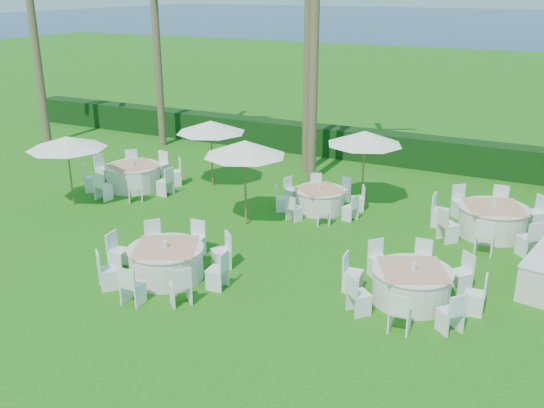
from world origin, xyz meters
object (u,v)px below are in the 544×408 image
Objects in this scene: umbrella_a at (67,143)px; umbrella_c at (211,127)px; banquet_table_c at (412,285)px; banquet_table_e at (320,199)px; banquet_table_d at (133,176)px; umbrella_d at (365,138)px; umbrella_b at (245,148)px; banquet_table_f at (493,220)px; banquet_table_b at (166,261)px.

umbrella_c is (3.03, 3.70, 0.07)m from umbrella_a.
banquet_table_c reaches higher than banquet_table_e.
banquet_table_d is 1.35× the size of umbrella_d.
umbrella_a reaches higher than banquet_table_d.
umbrella_b reaches higher than banquet_table_e.
banquet_table_d reaches higher than banquet_table_e.
banquet_table_f reaches higher than banquet_table_c.
umbrella_b is 4.05m from umbrella_d.
banquet_table_d is at bearing 166.41° from umbrella_b.
umbrella_a is 4.78m from umbrella_c.
banquet_table_d is 3.26m from umbrella_c.
banquet_table_c is 1.28× the size of umbrella_d.
umbrella_b reaches higher than umbrella_c.
umbrella_d reaches higher than umbrella_c.
banquet_table_f is at bearing 20.20° from umbrella_b.
banquet_table_c is 1.14× the size of banquet_table_e.
umbrella_b reaches higher than umbrella_d.
umbrella_b is 1.05× the size of umbrella_d.
banquet_table_b is 9.29m from banquet_table_f.
banquet_table_f reaches higher than banquet_table_e.
banquet_table_d is at bearing -172.90° from banquet_table_e.
banquet_table_d is at bearing 134.81° from banquet_table_b.
umbrella_c is at bearing 50.67° from umbrella_a.
banquet_table_c is at bearing -102.56° from banquet_table_f.
umbrella_d is (-4.13, 0.66, 1.80)m from banquet_table_f.
banquet_table_b reaches higher than banquet_table_c.
banquet_table_f is (11.90, 1.21, 0.01)m from banquet_table_d.
banquet_table_d is 0.98× the size of banquet_table_f.
umbrella_c is (2.38, 1.42, 1.72)m from banquet_table_d.
umbrella_a is at bearing 173.00° from banquet_table_c.
banquet_table_e is 1.12× the size of umbrella_d.
banquet_table_b is at bearing -136.60° from banquet_table_f.
umbrella_d is at bearing 50.56° from umbrella_b.
banquet_table_e is (6.72, 0.84, -0.07)m from banquet_table_d.
banquet_table_e is 8.19m from umbrella_a.
umbrella_a is (-12.55, -3.48, 1.64)m from banquet_table_f.
umbrella_b is (5.85, 1.02, 0.27)m from umbrella_a.
umbrella_c is 0.98× the size of umbrella_d.
umbrella_c is at bearing 172.36° from banquet_table_e.
banquet_table_f is 1.41× the size of umbrella_c.
umbrella_a is 5.94m from umbrella_b.
banquet_table_b is at bearing -110.45° from umbrella_d.
umbrella_b is 1.07× the size of umbrella_c.
umbrella_d is at bearing 69.55° from banquet_table_b.
umbrella_a is at bearing -157.08° from banquet_table_e.
umbrella_b is (-1.52, -2.10, 1.98)m from banquet_table_e.
banquet_table_f is 1.36× the size of umbrella_a.
umbrella_b reaches higher than banquet_table_c.
umbrella_d is (5.39, 0.45, 0.10)m from umbrella_c.
umbrella_b is 3.89m from umbrella_c.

